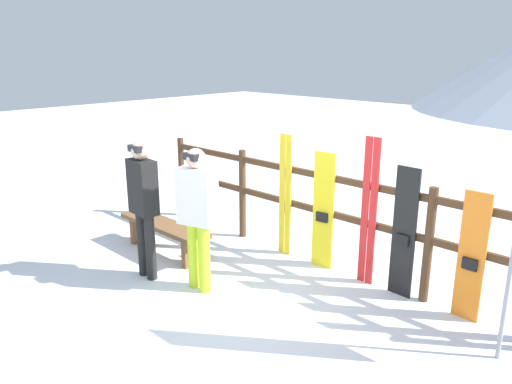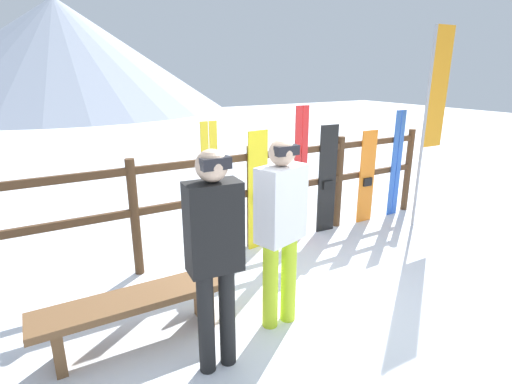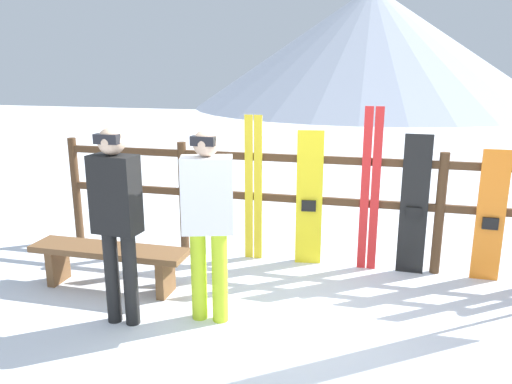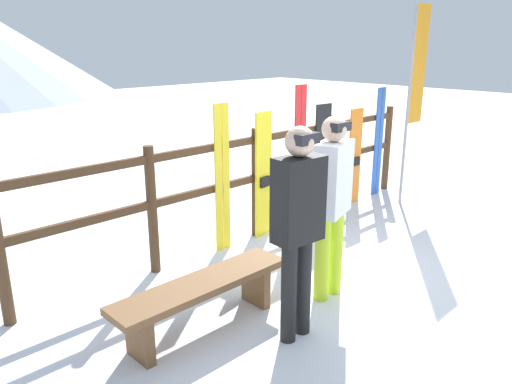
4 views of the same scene
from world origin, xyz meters
The scene contains 11 objects.
ground_plane centered at (0.00, 0.00, 0.00)m, with size 40.00×40.00×0.00m, color white.
mountain_backdrop centered at (0.00, 23.64, 3.00)m, with size 18.00×18.00×6.00m.
fence centered at (0.00, 1.64, 0.77)m, with size 5.78×0.10×1.30m.
bench centered at (-1.73, 0.46, 0.33)m, with size 1.57×0.36×0.43m.
person_black centered at (-1.27, -0.13, 0.99)m, with size 0.40×0.24×1.68m.
person_white centered at (-0.57, 0.11, 0.96)m, with size 0.47×0.34×1.65m.
ski_pair_yellow centered at (-0.56, 1.58, 0.82)m, with size 0.20×0.02×1.63m.
snowboard_yellow centered at (0.07, 1.58, 0.74)m, with size 0.28×0.08×1.49m.
ski_pair_red centered at (0.71, 1.58, 0.87)m, with size 0.20×0.02×1.75m.
snowboard_black_stripe centered at (1.16, 1.58, 0.74)m, with size 0.28×0.07×1.48m.
snowboard_orange centered at (1.90, 1.58, 0.67)m, with size 0.27×0.06×1.36m.
Camera 3 is at (0.77, -3.63, 2.15)m, focal length 35.00 mm.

